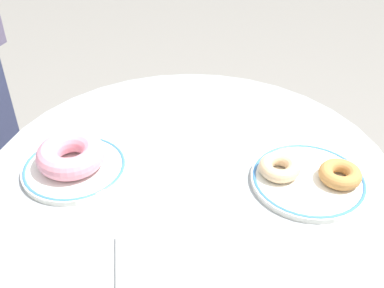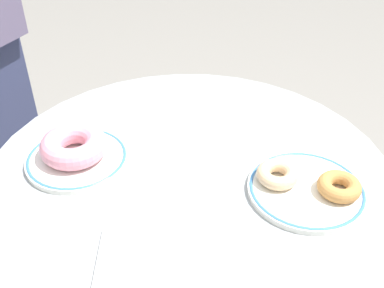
% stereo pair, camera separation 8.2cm
% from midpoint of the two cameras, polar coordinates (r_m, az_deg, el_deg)
% --- Properties ---
extents(cafe_table, '(0.73, 0.73, 0.71)m').
position_cam_midpoint_polar(cafe_table, '(0.99, -2.57, -13.97)').
color(cafe_table, '#999EA3').
rests_on(cafe_table, ground).
extents(plate_left, '(0.18, 0.18, 0.01)m').
position_cam_midpoint_polar(plate_left, '(0.86, -16.76, -2.89)').
color(plate_left, white).
rests_on(plate_left, cafe_table).
extents(plate_right, '(0.20, 0.20, 0.01)m').
position_cam_midpoint_polar(plate_right, '(0.82, 11.19, -4.44)').
color(plate_right, white).
rests_on(plate_right, cafe_table).
extents(donut_pink_frosted, '(0.13, 0.13, 0.04)m').
position_cam_midpoint_polar(donut_pink_frosted, '(0.85, -17.22, -1.38)').
color(donut_pink_frosted, pink).
rests_on(donut_pink_frosted, plate_left).
extents(donut_old_fashioned, '(0.08, 0.08, 0.02)m').
position_cam_midpoint_polar(donut_old_fashioned, '(0.81, 14.87, -3.69)').
color(donut_old_fashioned, '#BC7F42').
rests_on(donut_old_fashioned, plate_right).
extents(donut_glazed, '(0.08, 0.08, 0.02)m').
position_cam_midpoint_polar(donut_glazed, '(0.81, 7.78, -2.95)').
color(donut_glazed, '#E0B789').
rests_on(donut_glazed, plate_right).
extents(paper_napkin, '(0.18, 0.17, 0.01)m').
position_cam_midpoint_polar(paper_napkin, '(0.68, -6.57, -14.98)').
color(paper_napkin, white).
rests_on(paper_napkin, cafe_table).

